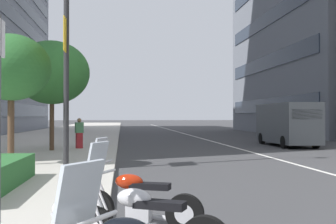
{
  "coord_description": "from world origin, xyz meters",
  "views": [
    {
      "loc": [
        -2.78,
        6.51,
        1.8
      ],
      "look_at": [
        15.46,
        4.48,
        2.0
      ],
      "focal_mm": 44.56,
      "sensor_mm": 36.0,
      "label": 1
    }
  ],
  "objects_px": {
    "street_tree_by_lamp_post": "(11,68)",
    "street_tree_near_plaza_corner": "(52,73)",
    "pedestrian_on_plaza": "(79,133)",
    "street_lamp_with_banners": "(77,7)",
    "motorcycle_far_end_row": "(137,202)",
    "delivery_van_ahead": "(287,123)"
  },
  "relations": [
    {
      "from": "street_tree_by_lamp_post",
      "to": "street_tree_near_plaza_corner",
      "type": "relative_size",
      "value": 0.83
    },
    {
      "from": "street_tree_by_lamp_post",
      "to": "pedestrian_on_plaza",
      "type": "height_order",
      "value": "street_tree_by_lamp_post"
    },
    {
      "from": "street_lamp_with_banners",
      "to": "street_tree_by_lamp_post",
      "type": "height_order",
      "value": "street_lamp_with_banners"
    },
    {
      "from": "motorcycle_far_end_row",
      "to": "delivery_van_ahead",
      "type": "xyz_separation_m",
      "value": [
        17.8,
        -9.79,
        0.95
      ]
    },
    {
      "from": "motorcycle_far_end_row",
      "to": "delivery_van_ahead",
      "type": "relative_size",
      "value": 0.34
    },
    {
      "from": "motorcycle_far_end_row",
      "to": "delivery_van_ahead",
      "type": "height_order",
      "value": "delivery_van_ahead"
    },
    {
      "from": "street_tree_by_lamp_post",
      "to": "pedestrian_on_plaza",
      "type": "distance_m",
      "value": 7.99
    },
    {
      "from": "motorcycle_far_end_row",
      "to": "street_tree_by_lamp_post",
      "type": "height_order",
      "value": "street_tree_by_lamp_post"
    },
    {
      "from": "pedestrian_on_plaza",
      "to": "street_tree_near_plaza_corner",
      "type": "bearing_deg",
      "value": -68.19
    },
    {
      "from": "motorcycle_far_end_row",
      "to": "street_tree_near_plaza_corner",
      "type": "xyz_separation_m",
      "value": [
        14.2,
        3.63,
        3.51
      ]
    },
    {
      "from": "street_tree_near_plaza_corner",
      "to": "pedestrian_on_plaza",
      "type": "height_order",
      "value": "street_tree_near_plaza_corner"
    },
    {
      "from": "motorcycle_far_end_row",
      "to": "delivery_van_ahead",
      "type": "distance_m",
      "value": 20.34
    },
    {
      "from": "street_lamp_with_banners",
      "to": "pedestrian_on_plaza",
      "type": "xyz_separation_m",
      "value": [
        8.01,
        0.71,
        -4.51
      ]
    },
    {
      "from": "delivery_van_ahead",
      "to": "motorcycle_far_end_row",
      "type": "bearing_deg",
      "value": 152.21
    },
    {
      "from": "motorcycle_far_end_row",
      "to": "pedestrian_on_plaza",
      "type": "relative_size",
      "value": 1.28
    },
    {
      "from": "street_lamp_with_banners",
      "to": "motorcycle_far_end_row",
      "type": "bearing_deg",
      "value": -166.81
    },
    {
      "from": "street_lamp_with_banners",
      "to": "street_tree_by_lamp_post",
      "type": "bearing_deg",
      "value": 75.28
    },
    {
      "from": "street_tree_near_plaza_corner",
      "to": "pedestrian_on_plaza",
      "type": "xyz_separation_m",
      "value": [
        1.15,
        -1.2,
        -3.01
      ]
    },
    {
      "from": "motorcycle_far_end_row",
      "to": "street_tree_by_lamp_post",
      "type": "xyz_separation_m",
      "value": [
        7.92,
        3.96,
        3.02
      ]
    },
    {
      "from": "pedestrian_on_plaza",
      "to": "motorcycle_far_end_row",
      "type": "bearing_deg",
      "value": -12.8
    },
    {
      "from": "street_tree_near_plaza_corner",
      "to": "pedestrian_on_plaza",
      "type": "distance_m",
      "value": 3.44
    },
    {
      "from": "motorcycle_far_end_row",
      "to": "street_lamp_with_banners",
      "type": "bearing_deg",
      "value": -56.9
    }
  ]
}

